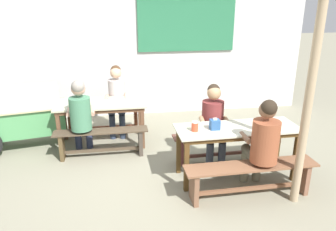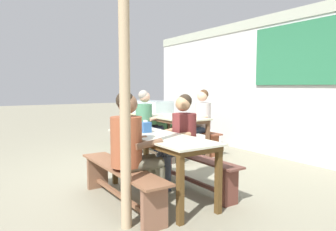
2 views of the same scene
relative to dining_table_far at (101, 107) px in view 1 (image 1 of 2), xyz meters
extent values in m
plane|color=gray|center=(0.82, -1.13, -0.68)|extent=(40.00, 40.00, 0.00)
cube|color=silver|center=(0.82, 1.57, 0.58)|extent=(7.26, 0.12, 2.52)
cube|color=#297049|center=(1.80, 1.48, 1.24)|extent=(2.07, 0.03, 1.08)
cube|color=#B9B997|center=(0.00, 0.00, 0.07)|extent=(1.52, 0.74, 0.03)
cube|color=brown|center=(0.00, 0.00, 0.02)|extent=(1.44, 0.68, 0.06)
cube|color=brown|center=(0.68, 0.30, -0.34)|extent=(0.06, 0.06, 0.67)
cube|color=brown|center=(0.68, -0.31, -0.34)|extent=(0.06, 0.06, 0.67)
cube|color=brown|center=(-0.68, 0.31, -0.34)|extent=(0.06, 0.06, 0.67)
cube|color=brown|center=(-0.68, -0.30, -0.34)|extent=(0.06, 0.06, 0.67)
cube|color=beige|center=(1.90, -1.47, 0.07)|extent=(1.72, 0.65, 0.02)
cube|color=#503719|center=(1.90, -1.47, 0.03)|extent=(1.64, 0.58, 0.06)
cube|color=#503719|center=(2.67, -1.21, -0.34)|extent=(0.06, 0.06, 0.68)
cube|color=#503719|center=(2.67, -1.71, -0.34)|extent=(0.06, 0.06, 0.68)
cube|color=#503719|center=(1.12, -1.24, -0.34)|extent=(0.06, 0.06, 0.68)
cube|color=#503719|center=(1.13, -1.73, -0.34)|extent=(0.06, 0.06, 0.68)
cube|color=brown|center=(0.00, 0.52, -0.24)|extent=(1.46, 0.25, 0.03)
cube|color=brown|center=(0.61, 0.51, -0.47)|extent=(0.06, 0.21, 0.42)
cube|color=brown|center=(-0.61, 0.52, -0.47)|extent=(0.06, 0.21, 0.42)
cube|color=brown|center=(0.00, 0.52, -0.57)|extent=(1.18, 0.05, 0.04)
cube|color=#4D3F2E|center=(0.00, -0.52, -0.24)|extent=(1.49, 0.27, 0.02)
cube|color=#473E34|center=(0.62, -0.52, -0.46)|extent=(0.06, 0.23, 0.43)
cube|color=brown|center=(-0.62, -0.51, -0.46)|extent=(0.06, 0.23, 0.43)
cube|color=#4D3F2E|center=(0.00, -0.52, -0.57)|extent=(1.21, 0.05, 0.04)
cube|color=brown|center=(1.89, -0.95, -0.24)|extent=(1.61, 0.27, 0.02)
cube|color=brown|center=(2.57, -0.94, -0.46)|extent=(0.06, 0.21, 0.43)
cube|color=brown|center=(1.21, -0.97, -0.46)|extent=(0.06, 0.21, 0.43)
cube|color=brown|center=(1.89, -0.95, -0.57)|extent=(1.32, 0.07, 0.04)
cube|color=brown|center=(1.90, -1.99, -0.24)|extent=(1.71, 0.34, 0.02)
cube|color=brown|center=(2.64, -1.97, -0.46)|extent=(0.06, 0.27, 0.43)
cube|color=brown|center=(1.17, -2.00, -0.46)|extent=(0.06, 0.27, 0.43)
cube|color=brown|center=(1.90, -1.99, -0.57)|extent=(1.43, 0.07, 0.04)
cube|color=#50995A|center=(-1.30, 0.14, -0.21)|extent=(1.38, 0.86, 0.46)
cube|color=silver|center=(-1.30, 0.14, 0.18)|extent=(1.24, 0.77, 0.33)
cube|color=tan|center=(-1.30, 0.14, 0.03)|extent=(1.48, 0.95, 0.02)
cylinder|color=#333333|center=(-0.72, 0.25, -0.56)|extent=(0.05, 0.05, 0.24)
cylinder|color=#3F3F3F|center=(-0.49, 0.30, -0.08)|extent=(0.16, 0.62, 0.04)
cylinder|color=#2C364B|center=(0.17, 0.19, -0.45)|extent=(0.11, 0.11, 0.45)
cylinder|color=#2C364B|center=(0.35, 0.18, -0.45)|extent=(0.11, 0.11, 0.45)
cylinder|color=#2C364B|center=(0.18, 0.36, -0.18)|extent=(0.15, 0.37, 0.13)
cylinder|color=#2C364B|center=(0.36, 0.35, -0.18)|extent=(0.15, 0.37, 0.13)
cylinder|color=#B6A9A7|center=(0.28, 0.52, 0.08)|extent=(0.31, 0.31, 0.54)
sphere|color=tan|center=(0.28, 0.50, 0.48)|extent=(0.21, 0.21, 0.21)
sphere|color=#4C331E|center=(0.28, 0.53, 0.52)|extent=(0.19, 0.19, 0.19)
cylinder|color=tan|center=(0.09, 0.35, 0.07)|extent=(0.09, 0.31, 0.10)
cylinder|color=tan|center=(0.44, 0.32, 0.07)|extent=(0.09, 0.31, 0.11)
cylinder|color=#333945|center=(1.58, -1.27, -0.45)|extent=(0.11, 0.11, 0.45)
cylinder|color=#333945|center=(1.76, -1.28, -0.45)|extent=(0.11, 0.11, 0.45)
cylinder|color=#333945|center=(1.59, -1.11, -0.18)|extent=(0.15, 0.36, 0.13)
cylinder|color=#333945|center=(1.77, -1.12, -0.18)|extent=(0.15, 0.36, 0.13)
cylinder|color=maroon|center=(1.69, -0.96, 0.06)|extent=(0.33, 0.33, 0.50)
sphere|color=tan|center=(1.69, -0.98, 0.44)|extent=(0.20, 0.20, 0.20)
sphere|color=#2D2319|center=(1.69, -0.95, 0.48)|extent=(0.19, 0.19, 0.19)
cylinder|color=tan|center=(1.50, -1.12, 0.05)|extent=(0.09, 0.31, 0.11)
cylinder|color=tan|center=(1.86, -1.15, 0.05)|extent=(0.09, 0.31, 0.08)
cylinder|color=#28314C|center=(-0.23, -0.15, -0.45)|extent=(0.11, 0.11, 0.45)
cylinder|color=#28314C|center=(-0.41, -0.16, -0.45)|extent=(0.11, 0.11, 0.45)
cylinder|color=#28314C|center=(-0.22, -0.33, -0.18)|extent=(0.16, 0.41, 0.13)
cylinder|color=#28314C|center=(-0.39, -0.34, -0.18)|extent=(0.16, 0.41, 0.13)
cylinder|color=#447C5A|center=(-0.29, -0.52, 0.07)|extent=(0.32, 0.32, 0.52)
sphere|color=tan|center=(-0.29, -0.50, 0.47)|extent=(0.22, 0.22, 0.22)
sphere|color=gray|center=(-0.29, -0.53, 0.51)|extent=(0.20, 0.20, 0.20)
cylinder|color=tan|center=(-0.12, -0.32, 0.06)|extent=(0.09, 0.31, 0.11)
cylinder|color=tan|center=(-0.49, -0.35, 0.06)|extent=(0.09, 0.31, 0.07)
cylinder|color=#696651|center=(2.16, -1.62, -0.45)|extent=(0.11, 0.11, 0.45)
cylinder|color=#696651|center=(1.98, -1.62, -0.45)|extent=(0.11, 0.11, 0.45)
cylinder|color=#696651|center=(2.15, -1.81, -0.18)|extent=(0.15, 0.41, 0.13)
cylinder|color=#696651|center=(1.97, -1.80, -0.18)|extent=(0.15, 0.41, 0.13)
cylinder|color=brown|center=(2.06, -1.98, 0.08)|extent=(0.34, 0.34, 0.54)
sphere|color=brown|center=(2.06, -1.96, 0.49)|extent=(0.21, 0.21, 0.21)
sphere|color=#2D2319|center=(2.06, -1.99, 0.52)|extent=(0.20, 0.20, 0.20)
cylinder|color=brown|center=(2.25, -1.81, 0.07)|extent=(0.08, 0.31, 0.10)
cylinder|color=brown|center=(1.88, -1.80, 0.07)|extent=(0.08, 0.31, 0.08)
cube|color=#2D5894|center=(1.56, -1.48, 0.15)|extent=(0.13, 0.11, 0.13)
cube|color=white|center=(1.56, -1.48, 0.23)|extent=(0.05, 0.03, 0.02)
cylinder|color=#D84A2D|center=(1.28, -1.50, 0.14)|extent=(0.09, 0.09, 0.12)
cylinder|color=white|center=(1.28, -1.50, 0.21)|extent=(0.08, 0.08, 0.02)
cylinder|color=tan|center=(2.44, -2.17, 0.61)|extent=(0.10, 0.10, 2.58)
camera|label=1|loc=(0.29, -5.42, 1.72)|focal=34.84mm
camera|label=2|loc=(5.05, -3.37, 0.67)|focal=32.91mm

